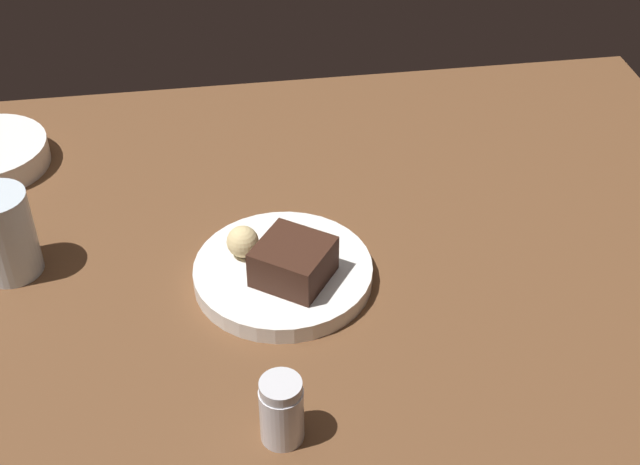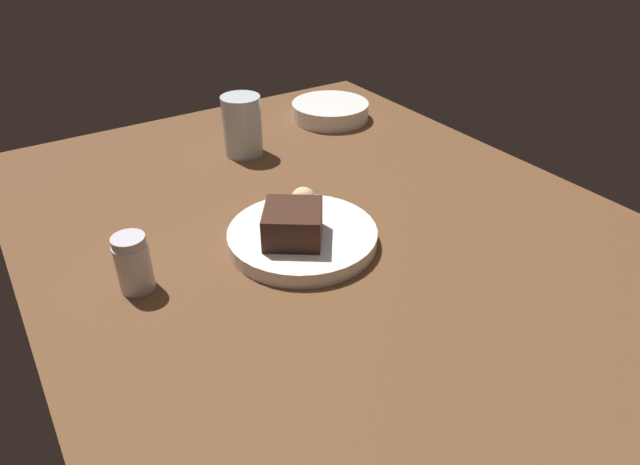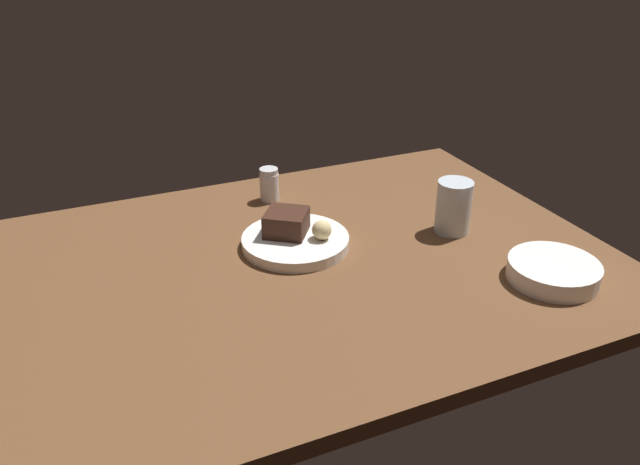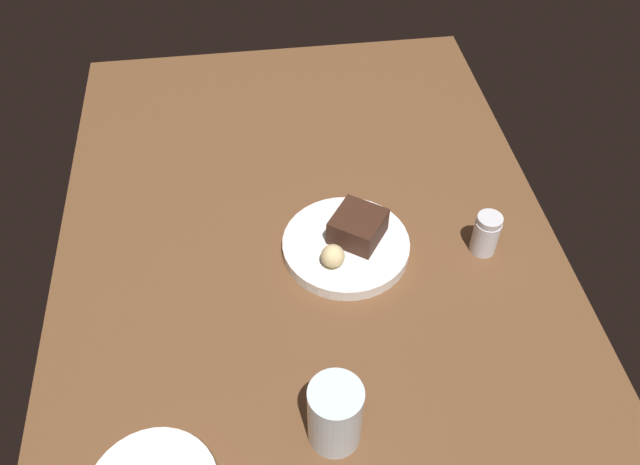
# 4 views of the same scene
# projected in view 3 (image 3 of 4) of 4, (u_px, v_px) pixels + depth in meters

# --- Properties ---
(dining_table) EXTENTS (1.20, 0.84, 0.03)m
(dining_table) POSITION_uv_depth(u_px,v_px,m) (293.00, 270.00, 1.19)
(dining_table) COLOR brown
(dining_table) RESTS_ON ground
(dessert_plate) EXTENTS (0.21, 0.21, 0.02)m
(dessert_plate) POSITION_uv_depth(u_px,v_px,m) (295.00, 241.00, 1.24)
(dessert_plate) COLOR white
(dessert_plate) RESTS_ON dining_table
(chocolate_cake_slice) EXTENTS (0.11, 0.11, 0.05)m
(chocolate_cake_slice) POSITION_uv_depth(u_px,v_px,m) (286.00, 223.00, 1.24)
(chocolate_cake_slice) COLOR #381E14
(chocolate_cake_slice) RESTS_ON dessert_plate
(bread_roll) EXTENTS (0.04, 0.04, 0.04)m
(bread_roll) POSITION_uv_depth(u_px,v_px,m) (322.00, 230.00, 1.22)
(bread_roll) COLOR #DBC184
(bread_roll) RESTS_ON dessert_plate
(salt_shaker) EXTENTS (0.04, 0.04, 0.08)m
(salt_shaker) POSITION_uv_depth(u_px,v_px,m) (269.00, 185.00, 1.42)
(salt_shaker) COLOR silver
(salt_shaker) RESTS_ON dining_table
(water_glass) EXTENTS (0.07, 0.07, 0.11)m
(water_glass) POSITION_uv_depth(u_px,v_px,m) (453.00, 207.00, 1.28)
(water_glass) COLOR silver
(water_glass) RESTS_ON dining_table
(side_bowl) EXTENTS (0.16, 0.16, 0.04)m
(side_bowl) POSITION_uv_depth(u_px,v_px,m) (553.00, 271.00, 1.13)
(side_bowl) COLOR white
(side_bowl) RESTS_ON dining_table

